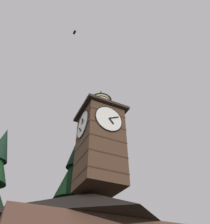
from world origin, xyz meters
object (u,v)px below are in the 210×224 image
at_px(clock_tower, 100,139).
at_px(flying_bird_high, 75,32).
at_px(pine_tree_behind, 71,223).
at_px(moon, 111,214).

height_order(clock_tower, flying_bird_high, flying_bird_high).
xyz_separation_m(clock_tower, pine_tree_behind, (-0.22, -6.44, -5.06)).
bearing_deg(moon, clock_tower, 61.55).
xyz_separation_m(pine_tree_behind, flying_bird_high, (4.22, 8.62, 15.34)).
bearing_deg(clock_tower, moon, -118.45).
bearing_deg(pine_tree_behind, clock_tower, 88.07).
relative_size(pine_tree_behind, moon, 6.56).
distance_m(clock_tower, moon, 41.11).
distance_m(moon, flying_bird_high, 45.12).
bearing_deg(pine_tree_behind, flying_bird_high, 63.90).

